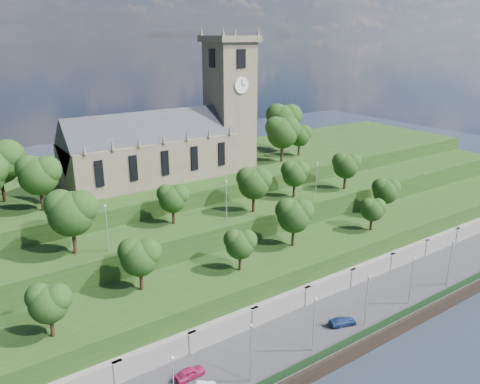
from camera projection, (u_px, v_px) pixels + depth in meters
ground at (336, 368)px, 60.96m from camera, size 320.00×320.00×0.00m
promenade at (305, 338)px, 65.33m from camera, size 160.00×12.00×2.00m
quay_wall at (337, 361)px, 60.57m from camera, size 160.00×0.50×2.20m
fence at (334, 349)px, 60.60m from camera, size 160.00×0.10×1.20m
retaining_wall at (278, 309)px, 69.51m from camera, size 160.00×2.10×5.00m
embankment_lower at (255, 284)px, 73.74m from camera, size 160.00×12.00×8.00m
embankment_upper at (217, 248)px, 81.68m from camera, size 160.00×10.00×12.00m
hilltop at (164, 205)px, 97.59m from camera, size 160.00×32.00×15.00m
church at (173, 137)px, 90.10m from camera, size 38.60×12.35×27.60m
trees_lower at (265, 228)px, 72.33m from camera, size 68.53×8.81×8.21m
trees_upper at (217, 187)px, 77.01m from camera, size 59.14×7.94×9.42m
trees_hilltop at (165, 143)px, 88.39m from camera, size 72.72×16.74×11.18m
lamp_posts_promenade at (314, 321)px, 59.74m from camera, size 60.36×0.36×7.95m
lamp_posts_upper at (226, 198)px, 76.13m from camera, size 40.36×0.36×7.03m
car_left at (190, 373)px, 56.20m from camera, size 3.98×1.73×1.34m
car_right at (343, 321)px, 66.49m from camera, size 4.38×2.75×1.18m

